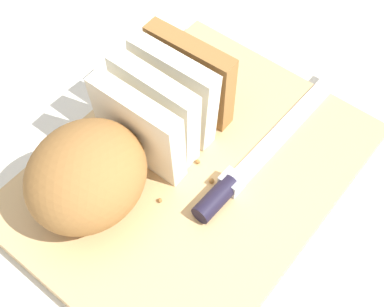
# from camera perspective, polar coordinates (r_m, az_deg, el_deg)

# --- Properties ---
(ground_plane) EXTENTS (3.00, 3.00, 0.00)m
(ground_plane) POSITION_cam_1_polar(r_m,az_deg,el_deg) (0.59, 0.00, -2.80)
(ground_plane) COLOR silver
(cutting_board) EXTENTS (0.38, 0.29, 0.02)m
(cutting_board) POSITION_cam_1_polar(r_m,az_deg,el_deg) (0.58, 0.00, -2.25)
(cutting_board) COLOR tan
(cutting_board) RESTS_ON ground_plane
(bread_loaf) EXTENTS (0.24, 0.12, 0.10)m
(bread_loaf) POSITION_cam_1_polar(r_m,az_deg,el_deg) (0.54, -7.91, 1.04)
(bread_loaf) COLOR #996633
(bread_loaf) RESTS_ON cutting_board
(bread_knife) EXTENTS (0.27, 0.03, 0.02)m
(bread_knife) POSITION_cam_1_polar(r_m,az_deg,el_deg) (0.56, 5.45, -2.08)
(bread_knife) COLOR silver
(bread_knife) RESTS_ON cutting_board
(crumb_near_knife) EXTENTS (0.01, 0.01, 0.01)m
(crumb_near_knife) POSITION_cam_1_polar(r_m,az_deg,el_deg) (0.56, 2.05, -3.13)
(crumb_near_knife) COLOR #996633
(crumb_near_knife) RESTS_ON cutting_board
(crumb_near_loaf) EXTENTS (0.01, 0.01, 0.01)m
(crumb_near_loaf) POSITION_cam_1_polar(r_m,az_deg,el_deg) (0.60, -5.41, 2.27)
(crumb_near_loaf) COLOR #996633
(crumb_near_loaf) RESTS_ON cutting_board
(crumb_stray_left) EXTENTS (0.01, 0.01, 0.01)m
(crumb_stray_left) POSITION_cam_1_polar(r_m,az_deg,el_deg) (0.57, 0.90, -1.08)
(crumb_stray_left) COLOR #996633
(crumb_stray_left) RESTS_ON cutting_board
(crumb_stray_right) EXTENTS (0.00, 0.00, 0.00)m
(crumb_stray_right) POSITION_cam_1_polar(r_m,az_deg,el_deg) (0.55, -3.84, -4.90)
(crumb_stray_right) COLOR #996633
(crumb_stray_right) RESTS_ON cutting_board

